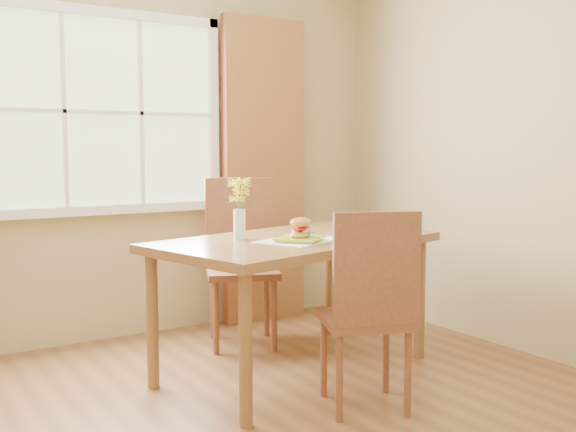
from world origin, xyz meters
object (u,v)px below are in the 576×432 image
(flower_vase, at_px, (239,201))
(croissant_sandwich, at_px, (301,228))
(dining_table, at_px, (295,252))
(chair_far, at_px, (241,253))
(water_glass, at_px, (340,225))
(chair_near, at_px, (370,303))

(flower_vase, bearing_deg, croissant_sandwich, -50.13)
(dining_table, xyz_separation_m, chair_far, (0.04, 0.71, -0.10))
(croissant_sandwich, bearing_deg, water_glass, -11.48)
(dining_table, height_order, chair_far, chair_far)
(croissant_sandwich, bearing_deg, flower_vase, 100.42)
(dining_table, relative_size, chair_far, 1.62)
(chair_near, height_order, croissant_sandwich, chair_near)
(dining_table, bearing_deg, chair_far, 73.78)
(dining_table, bearing_deg, flower_vase, 144.78)
(dining_table, distance_m, water_glass, 0.31)
(dining_table, bearing_deg, croissant_sandwich, -126.35)
(water_glass, bearing_deg, dining_table, 171.89)
(croissant_sandwich, height_order, water_glass, croissant_sandwich)
(flower_vase, bearing_deg, dining_table, -21.99)
(water_glass, height_order, flower_vase, flower_vase)
(croissant_sandwich, bearing_deg, dining_table, 37.43)
(chair_far, height_order, water_glass, chair_far)
(water_glass, bearing_deg, croissant_sandwich, -162.03)
(chair_near, height_order, chair_far, chair_far)
(dining_table, xyz_separation_m, croissant_sandwich, (-0.06, -0.15, 0.15))
(dining_table, relative_size, chair_near, 1.77)
(dining_table, bearing_deg, chair_near, -105.98)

